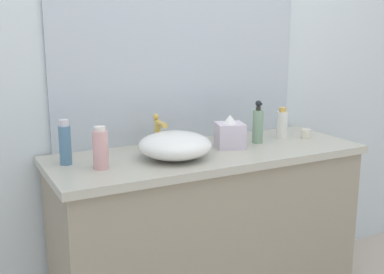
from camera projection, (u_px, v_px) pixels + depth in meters
The scene contains 11 objects.
bathroom_wall_rear at pixel (185, 46), 2.40m from camera, with size 6.00×0.06×2.60m, color silver.
vanity_counter at pixel (208, 235), 2.32m from camera, with size 1.46×0.54×0.84m.
wall_mirror_panel at pixel (182, 39), 2.35m from camera, with size 1.31×0.01×1.00m, color #B2BCC6.
sink_basin at pixel (175, 145), 2.09m from camera, with size 0.32×0.32×0.11m, color white.
faucet at pixel (158, 130), 2.23m from camera, with size 0.03×0.12×0.16m.
soap_dispenser at pixel (258, 125), 2.36m from camera, with size 0.05×0.05×0.21m.
lotion_bottle at pixel (100, 149), 1.93m from camera, with size 0.06×0.06×0.17m.
perfume_bottle at pixel (65, 143), 1.99m from camera, with size 0.05×0.05×0.19m.
spray_can at pixel (282, 124), 2.46m from camera, with size 0.05×0.05×0.16m.
tissue_box at pixel (230, 134), 2.28m from camera, with size 0.16×0.16×0.16m.
candle_jar at pixel (306, 133), 2.48m from camera, with size 0.05×0.05×0.05m, color silver.
Camera 1 is at (-1.09, -1.46, 1.40)m, focal length 45.13 mm.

